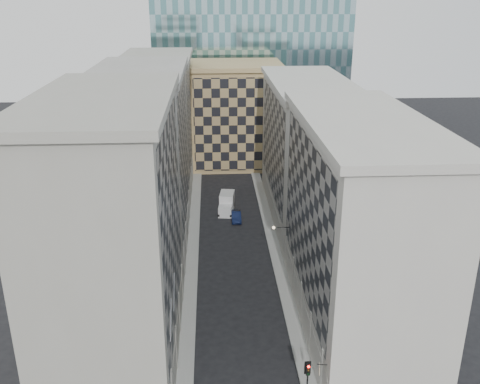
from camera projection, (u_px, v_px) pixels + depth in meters
name	position (u px, v px, depth m)	size (l,w,h in m)	color
sidewalk_west	(192.00, 254.00, 67.19)	(1.50, 100.00, 0.15)	gray
sidewalk_east	(275.00, 252.00, 67.73)	(1.50, 100.00, 0.15)	gray
bldg_left_a	(115.00, 235.00, 45.00)	(10.80, 22.80, 23.70)	gray
bldg_left_b	(144.00, 162.00, 65.70)	(10.80, 22.80, 22.70)	gray
bldg_left_c	(160.00, 124.00, 86.41)	(10.80, 22.80, 21.70)	gray
bldg_right_a	(356.00, 226.00, 50.38)	(10.80, 26.80, 20.70)	beige
bldg_right_b	(307.00, 150.00, 75.75)	(10.80, 28.80, 19.70)	beige
tan_block	(236.00, 114.00, 99.61)	(16.80, 14.80, 18.80)	tan
church_tower	(222.00, 12.00, 106.44)	(7.20, 7.20, 51.50)	#302C25
flagpoles_left	(172.00, 305.00, 41.94)	(0.10, 6.33, 2.33)	gray
bracket_lamp	(275.00, 228.00, 59.91)	(1.98, 0.36, 0.36)	black
traffic_light	(308.00, 375.00, 41.57)	(0.52, 0.44, 4.14)	black
box_truck	(227.00, 204.00, 79.83)	(2.68, 5.21, 2.73)	silver
dark_car	(236.00, 216.00, 76.84)	(1.36, 3.91, 1.29)	#101A3D
shop_sign	(320.00, 368.00, 41.21)	(0.80, 0.70, 0.78)	black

